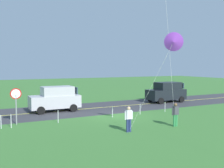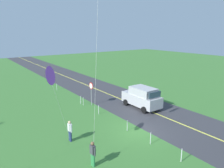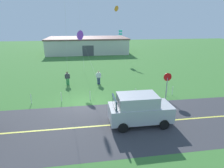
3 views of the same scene
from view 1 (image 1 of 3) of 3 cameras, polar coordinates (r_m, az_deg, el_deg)
The scene contains 15 objects.
ground_plane at distance 21.62m, azimuth 0.73°, elevation -7.02°, with size 120.00×120.00×0.10m, color #3D7533.
asphalt_road at distance 25.16m, azimuth -3.53°, elevation -5.32°, with size 120.00×7.00×0.00m, color #38383D.
road_centre_stripe at distance 25.16m, azimuth -3.53°, elevation -5.31°, with size 120.00×0.16×0.00m, color #E5E04C.
car_suv_foreground at distance 23.77m, azimuth -12.38°, elevation -3.16°, with size 4.40×2.12×2.24m.
car_parked_west_near at distance 29.60m, azimuth 11.97°, elevation -1.72°, with size 4.40×2.12×2.24m.
stop_sign at distance 19.13m, azimuth -20.49°, elevation -3.13°, with size 0.76×0.08×2.56m.
person_adult_near at distance 16.13m, azimuth 3.72°, elevation -7.58°, with size 0.58×0.22×1.60m.
person_adult_companion at distance 18.06m, azimuth 13.87°, elevation -6.42°, with size 0.58×0.22×1.60m.
kite_red_low at distance 15.41m, azimuth 13.44°, elevation 9.00°, with size 2.38×2.39×6.04m.
fence_post_0 at distance 23.46m, azimuth 11.65°, elevation -4.98°, with size 0.05×0.05×0.90m, color silver.
fence_post_1 at distance 21.93m, azimuth 6.24°, elevation -5.56°, with size 0.05×0.05×0.90m, color silver.
fence_post_2 at distance 20.63m, azimuth 0.10°, elevation -6.15°, with size 0.05×0.05×0.90m, color silver.
fence_post_3 at distance 19.07m, azimuth -11.84°, elevation -7.09°, with size 0.05×0.05×0.90m, color silver.
fence_post_4 at distance 18.52m, azimuth -21.44°, elevation -7.63°, with size 0.05×0.05×0.90m, color silver.
fence_post_5 at distance 18.48m, azimuth -23.37°, elevation -7.72°, with size 0.05×0.05×0.90m, color silver.
Camera 1 is at (9.87, 18.77, 4.15)m, focal length 41.32 mm.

